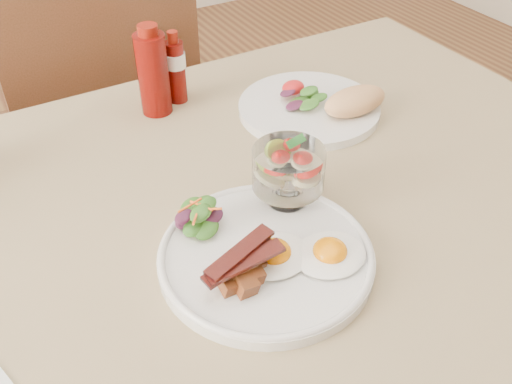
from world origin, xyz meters
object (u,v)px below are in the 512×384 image
at_px(table, 230,254).
at_px(main_plate, 266,257).
at_px(fruit_cup, 288,169).
at_px(hot_sauce_bottle, 176,68).
at_px(second_plate, 320,105).
at_px(chair_far, 106,128).
at_px(ketchup_bottle, 153,73).

height_order(table, main_plate, main_plate).
height_order(table, fruit_cup, fruit_cup).
bearing_deg(fruit_cup, hot_sauce_bottle, 91.12).
bearing_deg(second_plate, fruit_cup, -134.91).
bearing_deg(chair_far, table, -90.00).
bearing_deg(table, main_plate, -92.68).
distance_m(table, fruit_cup, 0.18).
bearing_deg(hot_sauce_bottle, chair_far, 101.29).
bearing_deg(hot_sauce_bottle, ketchup_bottle, -161.44).
height_order(fruit_cup, hot_sauce_bottle, hot_sauce_bottle).
bearing_deg(second_plate, chair_far, 117.69).
height_order(second_plate, ketchup_bottle, ketchup_bottle).
height_order(main_plate, second_plate, second_plate).
height_order(chair_far, fruit_cup, chair_far).
xyz_separation_m(main_plate, second_plate, (0.27, 0.27, 0.01)).
relative_size(main_plate, ketchup_bottle, 1.72).
bearing_deg(ketchup_bottle, hot_sauce_bottle, 18.56).
bearing_deg(chair_far, hot_sauce_bottle, -78.71).
xyz_separation_m(table, second_plate, (0.27, 0.15, 0.11)).
bearing_deg(main_plate, ketchup_bottle, 86.79).
bearing_deg(main_plate, second_plate, 44.56).
relative_size(fruit_cup, second_plate, 0.40).
distance_m(main_plate, fruit_cup, 0.13).
distance_m(table, second_plate, 0.33).
distance_m(second_plate, hot_sauce_bottle, 0.27).
distance_m(table, main_plate, 0.15).
relative_size(ketchup_bottle, hot_sauce_bottle, 1.21).
xyz_separation_m(table, ketchup_bottle, (0.02, 0.31, 0.16)).
bearing_deg(second_plate, table, -149.91).
relative_size(main_plate, hot_sauce_bottle, 2.08).
relative_size(main_plate, second_plate, 1.10).
relative_size(fruit_cup, ketchup_bottle, 0.63).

